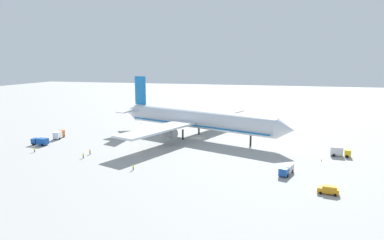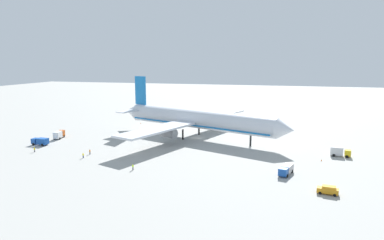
{
  "view_description": "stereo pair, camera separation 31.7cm",
  "coord_description": "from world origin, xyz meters",
  "px_view_note": "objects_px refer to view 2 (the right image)",
  "views": [
    {
      "loc": [
        32.29,
        -126.75,
        30.21
      ],
      "look_at": [
        -1.61,
        -2.85,
        7.63
      ],
      "focal_mm": 31.67,
      "sensor_mm": 36.0,
      "label": 1
    },
    {
      "loc": [
        32.6,
        -126.66,
        30.21
      ],
      "look_at": [
        -1.61,
        -2.85,
        7.63
      ],
      "focal_mm": 31.67,
      "sensor_mm": 36.0,
      "label": 2
    }
  ],
  "objects_px": {
    "airliner": "(195,119)",
    "traffic_cone_1": "(141,123)",
    "service_truck_3": "(286,169)",
    "service_truck_0": "(340,151)",
    "ground_worker_1": "(133,167)",
    "traffic_cone_0": "(321,160)",
    "ground_worker_0": "(83,155)",
    "service_van": "(328,190)",
    "ground_worker_3": "(34,150)",
    "service_truck_1": "(59,134)",
    "ground_worker_2": "(90,152)",
    "baggage_cart_0": "(138,119)",
    "service_truck_2": "(40,141)"
  },
  "relations": [
    {
      "from": "service_truck_3",
      "to": "traffic_cone_1",
      "type": "relative_size",
      "value": 13.12
    },
    {
      "from": "service_truck_3",
      "to": "traffic_cone_0",
      "type": "bearing_deg",
      "value": 56.37
    },
    {
      "from": "service_van",
      "to": "ground_worker_3",
      "type": "bearing_deg",
      "value": 172.1
    },
    {
      "from": "service_truck_2",
      "to": "traffic_cone_0",
      "type": "distance_m",
      "value": 96.61
    },
    {
      "from": "service_truck_1",
      "to": "traffic_cone_0",
      "type": "relative_size",
      "value": 11.87
    },
    {
      "from": "service_truck_0",
      "to": "service_truck_3",
      "type": "relative_size",
      "value": 0.87
    },
    {
      "from": "service_truck_2",
      "to": "traffic_cone_1",
      "type": "height_order",
      "value": "service_truck_2"
    },
    {
      "from": "ground_worker_1",
      "to": "traffic_cone_0",
      "type": "distance_m",
      "value": 56.7
    },
    {
      "from": "service_truck_1",
      "to": "traffic_cone_1",
      "type": "relative_size",
      "value": 11.87
    },
    {
      "from": "traffic_cone_1",
      "to": "traffic_cone_0",
      "type": "bearing_deg",
      "value": -28.45
    },
    {
      "from": "airliner",
      "to": "traffic_cone_1",
      "type": "distance_m",
      "value": 40.41
    },
    {
      "from": "airliner",
      "to": "service_truck_3",
      "type": "relative_size",
      "value": 10.49
    },
    {
      "from": "ground_worker_1",
      "to": "traffic_cone_1",
      "type": "bearing_deg",
      "value": 112.2
    },
    {
      "from": "airliner",
      "to": "traffic_cone_1",
      "type": "xyz_separation_m",
      "value": [
        -33.27,
        21.81,
        -7.08
      ]
    },
    {
      "from": "ground_worker_1",
      "to": "service_truck_2",
      "type": "bearing_deg",
      "value": 158.98
    },
    {
      "from": "service_truck_0",
      "to": "ground_worker_2",
      "type": "xyz_separation_m",
      "value": [
        -78.26,
        -19.38,
        -0.77
      ]
    },
    {
      "from": "traffic_cone_0",
      "to": "airliner",
      "type": "bearing_deg",
      "value": 155.37
    },
    {
      "from": "baggage_cart_0",
      "to": "ground_worker_3",
      "type": "xyz_separation_m",
      "value": [
        -7.1,
        -67.07,
        0.6
      ]
    },
    {
      "from": "airliner",
      "to": "ground_worker_0",
      "type": "bearing_deg",
      "value": -125.61
    },
    {
      "from": "service_truck_1",
      "to": "airliner",
      "type": "bearing_deg",
      "value": 17.22
    },
    {
      "from": "service_truck_2",
      "to": "baggage_cart_0",
      "type": "xyz_separation_m",
      "value": [
        11.83,
        58.4,
        -1.17
      ]
    },
    {
      "from": "ground_worker_0",
      "to": "traffic_cone_0",
      "type": "distance_m",
      "value": 73.82
    },
    {
      "from": "airliner",
      "to": "baggage_cart_0",
      "type": "relative_size",
      "value": 22.74
    },
    {
      "from": "service_truck_0",
      "to": "baggage_cart_0",
      "type": "xyz_separation_m",
      "value": [
        -90.65,
        45.3,
        -1.36
      ]
    },
    {
      "from": "service_truck_1",
      "to": "ground_worker_3",
      "type": "relative_size",
      "value": 3.83
    },
    {
      "from": "service_truck_3",
      "to": "ground_worker_2",
      "type": "distance_m",
      "value": 61.9
    },
    {
      "from": "traffic_cone_1",
      "to": "service_van",
      "type": "bearing_deg",
      "value": -42.02
    },
    {
      "from": "airliner",
      "to": "service_van",
      "type": "height_order",
      "value": "airliner"
    },
    {
      "from": "service_truck_0",
      "to": "ground_worker_3",
      "type": "xyz_separation_m",
      "value": [
        -97.75,
        -21.77,
        -0.76
      ]
    },
    {
      "from": "baggage_cart_0",
      "to": "airliner",
      "type": "bearing_deg",
      "value": -38.87
    },
    {
      "from": "service_truck_2",
      "to": "ground_worker_2",
      "type": "distance_m",
      "value": 25.03
    },
    {
      "from": "baggage_cart_0",
      "to": "traffic_cone_1",
      "type": "distance_m",
      "value": 11.52
    },
    {
      "from": "airliner",
      "to": "service_truck_3",
      "type": "distance_m",
      "value": 50.79
    },
    {
      "from": "service_truck_3",
      "to": "traffic_cone_0",
      "type": "distance_m",
      "value": 18.78
    },
    {
      "from": "service_truck_1",
      "to": "traffic_cone_1",
      "type": "bearing_deg",
      "value": 64.47
    },
    {
      "from": "service_van",
      "to": "baggage_cart_0",
      "type": "xyz_separation_m",
      "value": [
        -83.47,
        79.64,
        -0.77
      ]
    },
    {
      "from": "service_truck_2",
      "to": "baggage_cart_0",
      "type": "bearing_deg",
      "value": 78.54
    },
    {
      "from": "service_truck_1",
      "to": "baggage_cart_0",
      "type": "relative_size",
      "value": 1.96
    },
    {
      "from": "ground_worker_3",
      "to": "service_truck_1",
      "type": "bearing_deg",
      "value": 104.14
    },
    {
      "from": "service_truck_2",
      "to": "ground_worker_2",
      "type": "bearing_deg",
      "value": -14.54
    },
    {
      "from": "ground_worker_2",
      "to": "traffic_cone_0",
      "type": "distance_m",
      "value": 73.23
    },
    {
      "from": "service_truck_0",
      "to": "service_truck_2",
      "type": "relative_size",
      "value": 1.03
    },
    {
      "from": "airliner",
      "to": "service_truck_3",
      "type": "height_order",
      "value": "airliner"
    },
    {
      "from": "service_truck_1",
      "to": "baggage_cart_0",
      "type": "bearing_deg",
      "value": 75.82
    },
    {
      "from": "ground_worker_0",
      "to": "ground_worker_2",
      "type": "distance_m",
      "value": 4.19
    },
    {
      "from": "service_truck_3",
      "to": "ground_worker_1",
      "type": "relative_size",
      "value": 4.25
    },
    {
      "from": "baggage_cart_0",
      "to": "ground_worker_0",
      "type": "distance_m",
      "value": 70.01
    },
    {
      "from": "ground_worker_1",
      "to": "traffic_cone_0",
      "type": "bearing_deg",
      "value": 24.08
    },
    {
      "from": "service_van",
      "to": "baggage_cart_0",
      "type": "relative_size",
      "value": 1.47
    },
    {
      "from": "service_truck_1",
      "to": "ground_worker_1",
      "type": "bearing_deg",
      "value": -32.0
    }
  ]
}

